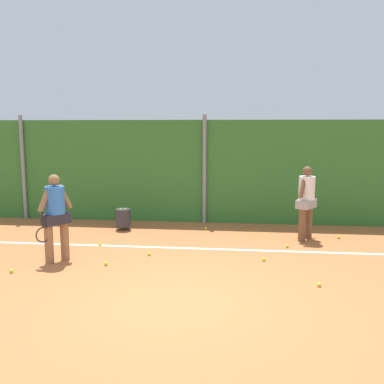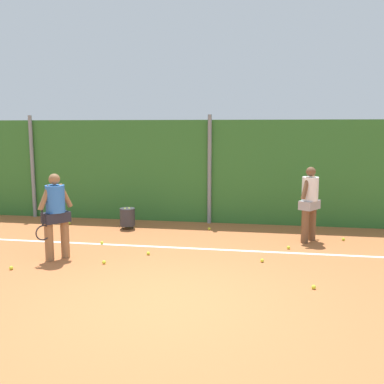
% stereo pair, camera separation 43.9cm
% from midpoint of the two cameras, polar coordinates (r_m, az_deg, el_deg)
% --- Properties ---
extents(ground_plane, '(25.56, 25.56, 0.00)m').
position_cam_midpoint_polar(ground_plane, '(7.68, 0.63, -9.82)').
color(ground_plane, '#B76638').
extents(hedge_fence_backdrop, '(16.61, 0.25, 2.60)m').
position_cam_midpoint_polar(hedge_fence_backdrop, '(10.99, 3.59, 2.71)').
color(hedge_fence_backdrop, '#33702D').
rests_on(hedge_fence_backdrop, ground_plane).
extents(fence_post_left, '(0.10, 0.10, 2.73)m').
position_cam_midpoint_polar(fence_post_left, '(12.27, -19.40, 3.16)').
color(fence_post_left, gray).
rests_on(fence_post_left, ground_plane).
extents(fence_post_center, '(0.10, 0.10, 2.73)m').
position_cam_midpoint_polar(fence_post_center, '(10.81, 3.49, 2.96)').
color(fence_post_center, gray).
rests_on(fence_post_center, ground_plane).
extents(court_baseline_paint, '(12.14, 0.10, 0.01)m').
position_cam_midpoint_polar(court_baseline_paint, '(8.74, 1.77, -7.48)').
color(court_baseline_paint, white).
rests_on(court_baseline_paint, ground_plane).
extents(player_foreground_near, '(0.50, 0.64, 1.59)m').
position_cam_midpoint_polar(player_foreground_near, '(8.18, -16.15, -2.56)').
color(player_foreground_near, '#8C603D').
rests_on(player_foreground_near, ground_plane).
extents(player_midcourt, '(0.49, 0.67, 1.60)m').
position_cam_midpoint_polar(player_midcourt, '(9.49, 16.60, -1.04)').
color(player_midcourt, brown).
rests_on(player_midcourt, ground_plane).
extents(ball_hopper, '(0.36, 0.36, 0.51)m').
position_cam_midpoint_polar(ball_hopper, '(10.42, -7.35, -3.29)').
color(ball_hopper, '#2D2D33').
rests_on(ball_hopper, ground_plane).
extents(tennis_ball_0, '(0.07, 0.07, 0.07)m').
position_cam_midpoint_polar(tennis_ball_0, '(6.97, 17.60, -11.91)').
color(tennis_ball_0, '#CCDB33').
rests_on(tennis_ball_0, ground_plane).
extents(tennis_ball_2, '(0.07, 0.07, 0.07)m').
position_cam_midpoint_polar(tennis_ball_2, '(8.34, -4.29, -8.10)').
color(tennis_ball_2, '#CCDB33').
rests_on(tennis_ball_2, ground_plane).
extents(tennis_ball_3, '(0.07, 0.07, 0.07)m').
position_cam_midpoint_polar(tennis_ball_3, '(8.96, 14.04, -7.15)').
color(tennis_ball_3, '#CCDB33').
rests_on(tennis_ball_3, ground_plane).
extents(tennis_ball_4, '(0.07, 0.07, 0.07)m').
position_cam_midpoint_polar(tennis_ball_4, '(8.03, -21.36, -9.35)').
color(tennis_ball_4, '#CCDB33').
rests_on(tennis_ball_4, ground_plane).
extents(tennis_ball_5, '(0.07, 0.07, 0.07)m').
position_cam_midpoint_polar(tennis_ball_5, '(7.91, -10.00, -9.15)').
color(tennis_ball_5, '#CCDB33').
rests_on(tennis_ball_5, ground_plane).
extents(tennis_ball_6, '(0.07, 0.07, 0.07)m').
position_cam_midpoint_polar(tennis_ball_6, '(9.18, -10.50, -6.65)').
color(tennis_ball_6, '#CCDB33').
rests_on(tennis_ball_6, ground_plane).
extents(tennis_ball_7, '(0.07, 0.07, 0.07)m').
position_cam_midpoint_polar(tennis_ball_7, '(9.95, 20.61, -5.88)').
color(tennis_ball_7, '#CCDB33').
rests_on(tennis_ball_7, ground_plane).
extents(tennis_ball_8, '(0.07, 0.07, 0.07)m').
position_cam_midpoint_polar(tennis_ball_8, '(8.03, 10.84, -8.90)').
color(tennis_ball_8, '#CCDB33').
rests_on(tennis_ball_8, ground_plane).
extents(tennis_ball_9, '(0.07, 0.07, 0.07)m').
position_cam_midpoint_polar(tennis_ball_9, '(10.27, 3.52, -4.88)').
color(tennis_ball_9, '#CCDB33').
rests_on(tennis_ball_9, ground_plane).
extents(tennis_ball_10, '(0.07, 0.07, 0.07)m').
position_cam_midpoint_polar(tennis_ball_10, '(11.22, -14.85, -4.00)').
color(tennis_ball_10, '#CCDB33').
rests_on(tennis_ball_10, ground_plane).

